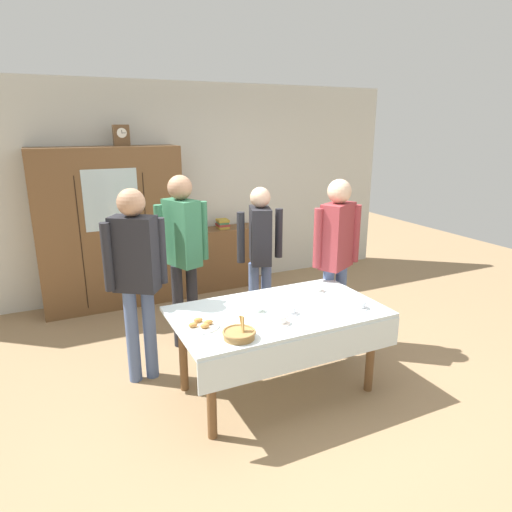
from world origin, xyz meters
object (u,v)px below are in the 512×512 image
Objects in this scene: tea_cup_near_left at (318,288)px; tea_cup_far_right at (282,320)px; bread_basket at (239,334)px; tea_cup_mid_left at (361,305)px; wall_cabinet at (111,229)px; book_stack at (223,224)px; person_behind_table_right at (183,245)px; bookshelf_low at (223,257)px; tea_cup_back_edge at (257,309)px; person_by_cabinet at (337,248)px; spoon_mid_right at (238,305)px; dining_table at (279,323)px; spoon_near_right at (322,301)px; person_behind_table_left at (260,246)px; tea_cup_far_left at (291,311)px; mantel_clock at (121,135)px; person_beside_shelf at (136,268)px; pastry_plate at (201,325)px.

tea_cup_far_right is at bearing -143.38° from tea_cup_near_left.
tea_cup_mid_left is at bearing 3.45° from bread_basket.
wall_cabinet is 2.92m from bread_basket.
book_stack reaches higher than bread_basket.
book_stack is 1.78m from person_behind_table_right.
bookshelf_low is 2.89m from tea_cup_mid_left.
person_behind_table_right is at bearing 103.79° from tea_cup_back_edge.
person_by_cabinet is (0.34, -2.13, 0.62)m from bookshelf_low.
spoon_mid_right is (-0.16, 0.47, -0.02)m from tea_cup_far_right.
tea_cup_mid_left is at bearing -88.53° from bookshelf_low.
tea_cup_back_edge is 0.71m from tea_cup_near_left.
tea_cup_near_left is (0.53, 0.25, 0.13)m from dining_table.
tea_cup_far_right is 0.08× the size of person_behind_table_right.
bookshelf_low is 7.16× the size of tea_cup_back_edge.
bookshelf_low reaches higher than dining_table.
tea_cup_back_edge is 0.59m from spoon_near_right.
person_by_cabinet is at bearing -80.94° from book_stack.
tea_cup_far_right is 1.46m from person_behind_table_left.
bread_basket is 0.60m from spoon_mid_right.
tea_cup_back_edge is 1.09× the size of spoon_mid_right.
spoon_near_right is at bearing -88.29° from person_behind_table_left.
tea_cup_far_left is 0.08× the size of person_behind_table_right.
bookshelf_low is 1.88m from person_behind_table_right.
tea_cup_near_left is 0.53m from person_by_cabinet.
person_behind_table_left is (-0.16, -1.49, 0.06)m from book_stack.
person_behind_table_left is (-0.03, 1.13, 0.21)m from spoon_near_right.
person_behind_table_right is (-0.44, 1.17, 0.43)m from dining_table.
tea_cup_near_left is 0.25m from spoon_near_right.
bookshelf_low is at bearing 83.68° from person_behind_table_left.
bread_basket reaches higher than spoon_near_right.
spoon_near_right is 1.15m from person_behind_table_left.
spoon_near_right is 1.00× the size of spoon_mid_right.
tea_cup_far_right is 0.40m from bread_basket.
book_stack is 1.56× the size of tea_cup_mid_left.
book_stack reaches higher than tea_cup_far_left.
bread_basket reaches higher than bookshelf_low.
person_beside_shelf is at bearing -98.48° from mantel_clock.
wall_cabinet is 14.88× the size of tea_cup_far_left.
person_beside_shelf is at bearing 148.61° from spoon_mid_right.
dining_table is at bearing -150.49° from person_by_cabinet.
pastry_plate is at bearing -178.73° from spoon_near_right.
wall_cabinet is 9.53× the size of book_stack.
person_beside_shelf reaches higher than person_behind_table_left.
tea_cup_far_right reaches higher than dining_table.
tea_cup_far_left is 0.73m from pastry_plate.
tea_cup_near_left is 0.08× the size of person_behind_table_left.
tea_cup_back_edge is 0.85m from tea_cup_mid_left.
mantel_clock is 0.26× the size of bookshelf_low.
person_by_cabinet is at bearing 34.84° from tea_cup_near_left.
mantel_clock is 2.02× the size of spoon_near_right.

